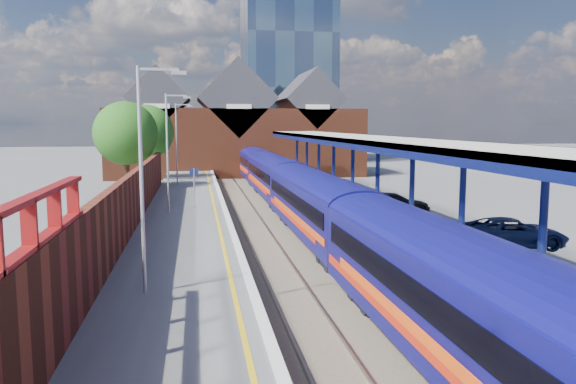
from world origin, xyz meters
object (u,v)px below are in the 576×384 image
at_px(lamp_post_b, 146,166).
at_px(lamp_post_c, 170,146).
at_px(platform_sign, 194,181).
at_px(parked_car_dark, 393,204).
at_px(parked_car_blue, 512,233).
at_px(lamp_post_d, 178,139).
at_px(train, 292,186).

xyz_separation_m(lamp_post_b, lamp_post_c, (0.00, 16.00, 0.00)).
height_order(platform_sign, parked_car_dark, platform_sign).
relative_size(lamp_post_b, parked_car_dark, 1.62).
bearing_deg(platform_sign, parked_car_blue, -45.41).
bearing_deg(lamp_post_c, parked_car_blue, -38.19).
distance_m(lamp_post_d, platform_sign, 14.25).
height_order(lamp_post_d, parked_car_dark, lamp_post_d).
height_order(lamp_post_b, lamp_post_c, same).
relative_size(lamp_post_b, parked_car_blue, 1.54).
height_order(train, lamp_post_d, lamp_post_d).
distance_m(train, parked_car_dark, 7.89).
bearing_deg(parked_car_blue, lamp_post_c, 61.76).
height_order(lamp_post_c, parked_car_blue, lamp_post_c).
bearing_deg(platform_sign, train, 14.02).
height_order(lamp_post_c, platform_sign, lamp_post_c).
distance_m(lamp_post_d, parked_car_blue, 31.61).
bearing_deg(lamp_post_c, platform_sign, 55.74).
distance_m(lamp_post_b, parked_car_blue, 15.83).
height_order(lamp_post_c, lamp_post_d, same).
bearing_deg(platform_sign, lamp_post_c, -124.26).
height_order(lamp_post_d, parked_car_blue, lamp_post_d).
distance_m(lamp_post_b, lamp_post_d, 32.00).
distance_m(train, parked_car_blue, 16.85).
bearing_deg(lamp_post_d, train, -57.60).
xyz_separation_m(lamp_post_d, platform_sign, (1.36, -14.00, -2.30)).
distance_m(platform_sign, parked_car_dark, 12.38).
bearing_deg(parked_car_dark, parked_car_blue, -165.27).
bearing_deg(lamp_post_b, train, 68.18).
relative_size(train, lamp_post_b, 9.42).
xyz_separation_m(parked_car_dark, parked_car_blue, (1.99, -9.25, 0.00)).
bearing_deg(train, lamp_post_b, -111.82).
xyz_separation_m(platform_sign, parked_car_blue, (13.50, -13.69, -1.06)).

